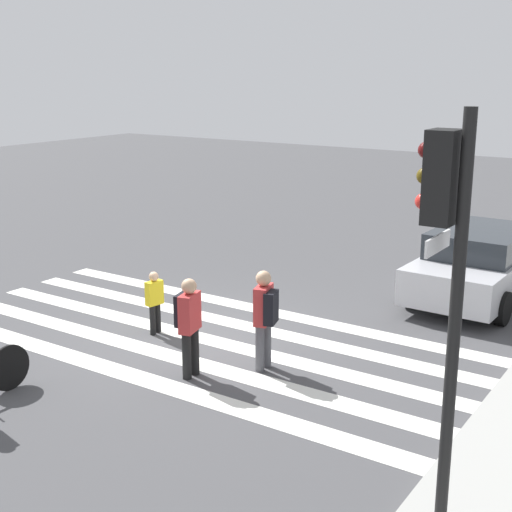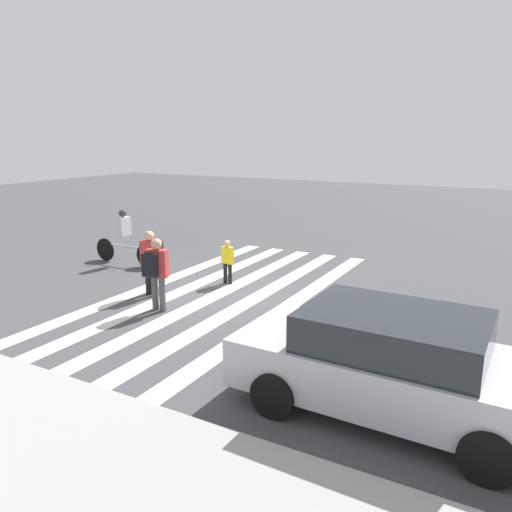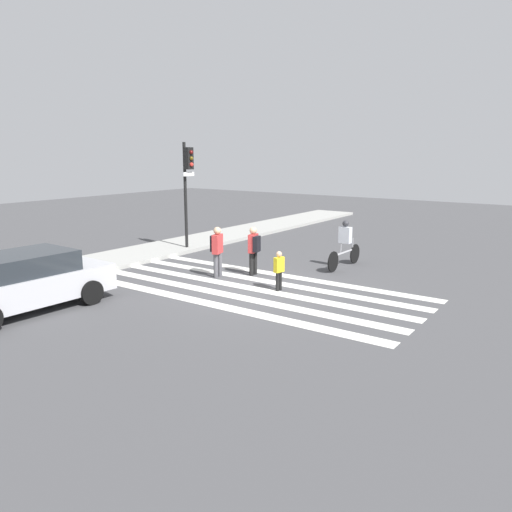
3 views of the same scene
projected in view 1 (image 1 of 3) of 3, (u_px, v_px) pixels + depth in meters
ground_plane at (199, 337)px, 12.57m from camera, size 60.00×60.00×0.00m
crosswalk_stripes at (199, 337)px, 12.57m from camera, size 4.14×10.00×0.01m
traffic_light at (446, 251)px, 6.40m from camera, size 0.60×0.50×4.28m
pedestrian_adult_tall_backpack at (188, 319)px, 10.77m from camera, size 0.47×0.43×1.57m
pedestrian_adult_blue_shirt at (155, 299)px, 12.59m from camera, size 0.34×0.19×1.15m
pedestrian_adult_yellow_jacket at (265, 313)px, 10.99m from camera, size 0.48×0.45×1.61m
car_parked_dark_suv at (480, 263)px, 14.55m from camera, size 4.32×2.05×1.47m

